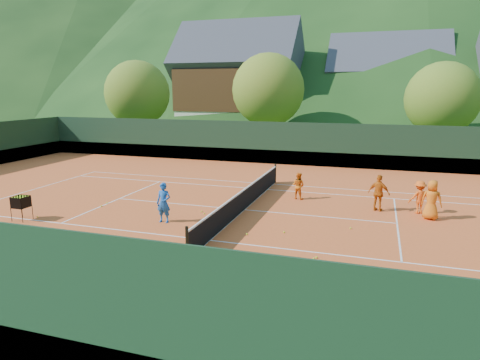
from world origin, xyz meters
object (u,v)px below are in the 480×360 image
(chalet_left, at_px, (239,86))
(chalet_mid, at_px, (386,92))
(student_b, at_px, (379,193))
(student_a, at_px, (298,186))
(student_c, at_px, (432,200))
(student_d, at_px, (420,197))
(coach, at_px, (164,203))
(tennis_net, at_px, (244,199))
(ball_hopper, at_px, (21,202))

(chalet_left, bearing_deg, chalet_mid, 14.04)
(student_b, bearing_deg, chalet_left, -40.91)
(student_a, xyz_separation_m, chalet_mid, (4.08, 31.32, 4.32))
(student_c, bearing_deg, chalet_left, -45.20)
(student_b, distance_m, student_d, 1.68)
(student_c, height_order, chalet_mid, chalet_mid)
(student_c, xyz_separation_m, chalet_mid, (-1.71, 33.00, 4.15))
(student_a, height_order, student_c, student_c)
(student_a, distance_m, chalet_mid, 31.88)
(coach, distance_m, student_b, 9.26)
(student_b, distance_m, chalet_mid, 32.63)
(student_b, relative_size, student_c, 0.98)
(chalet_left, bearing_deg, tennis_net, -71.57)
(student_c, relative_size, ball_hopper, 1.65)
(ball_hopper, distance_m, chalet_left, 34.63)
(student_c, distance_m, chalet_left, 34.32)
(ball_hopper, bearing_deg, student_c, 18.24)
(coach, height_order, student_c, student_c)
(student_d, xyz_separation_m, ball_hopper, (-15.51, -6.04, 0.03))
(student_a, height_order, chalet_mid, chalet_mid)
(student_c, relative_size, tennis_net, 0.14)
(student_d, bearing_deg, student_a, -29.79)
(student_c, bearing_deg, student_d, -51.04)
(student_a, bearing_deg, student_b, -176.97)
(ball_hopper, relative_size, chalet_left, 0.07)
(chalet_left, bearing_deg, student_d, -58.44)
(chalet_mid, bearing_deg, chalet_left, -165.96)
(tennis_net, bearing_deg, student_d, 13.86)
(student_d, distance_m, chalet_mid, 32.50)
(tennis_net, bearing_deg, student_c, 7.40)
(student_b, relative_size, tennis_net, 0.13)
(student_d, distance_m, tennis_net, 7.54)
(student_b, height_order, chalet_left, chalet_left)
(student_c, bearing_deg, student_b, -3.87)
(coach, bearing_deg, chalet_left, 101.68)
(chalet_left, bearing_deg, student_a, -66.42)
(student_b, xyz_separation_m, tennis_net, (-5.65, -1.64, -0.31))
(chalet_mid, bearing_deg, coach, -103.09)
(student_b, bearing_deg, tennis_net, 36.37)
(student_a, relative_size, tennis_net, 0.11)
(chalet_left, bearing_deg, coach, -77.14)
(student_a, distance_m, student_d, 5.47)
(student_d, height_order, chalet_left, chalet_left)
(student_a, distance_m, ball_hopper, 12.25)
(student_d, bearing_deg, student_c, 94.95)
(ball_hopper, xyz_separation_m, chalet_left, (-1.81, 34.24, 4.88))
(coach, bearing_deg, student_c, 18.69)
(tennis_net, height_order, ball_hopper, tennis_net)
(student_d, xyz_separation_m, chalet_mid, (-1.32, 32.19, 4.25))
(tennis_net, distance_m, chalet_mid, 34.81)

